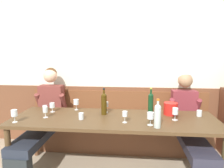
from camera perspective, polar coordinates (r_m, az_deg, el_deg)
room_wall_back at (r=3.57m, az=1.93°, el=5.62°), size 6.80×0.08×2.80m
wood_wainscot_panel at (r=3.67m, az=1.80°, el=-8.56°), size 6.80×0.03×1.00m
wall_bench at (r=3.55m, az=1.55°, el=-12.97°), size 2.92×0.42×0.94m
dining_table at (r=2.77m, az=0.54°, el=-10.53°), size 2.62×0.85×0.75m
person_right_seat at (r=3.35m, az=-18.07°, el=-8.04°), size 0.49×1.29×1.34m
person_center_right_seat at (r=3.18m, az=20.12°, el=-9.33°), size 0.47×1.29×1.29m
ice_bucket at (r=2.97m, az=15.54°, el=-6.43°), size 0.19×0.19×0.16m
wine_bottle_green_tall at (r=2.42m, az=12.22°, el=-8.20°), size 0.08×0.08×0.33m
wine_bottle_clear_water at (r=2.89m, az=10.41°, el=-5.06°), size 0.07×0.07×0.37m
wine_bottle_amber_mid at (r=2.85m, az=-2.19°, el=-5.15°), size 0.08×0.08×0.36m
wine_glass_near_bucket at (r=3.10m, az=-15.86°, el=-5.68°), size 0.07×0.07×0.13m
wine_glass_right_end at (r=2.96m, az=-1.71°, el=-5.64°), size 0.08×0.08×0.15m
wine_glass_left_end at (r=2.74m, az=16.71°, el=-7.15°), size 0.07×0.07×0.16m
wine_glass_mid_left at (r=3.12m, az=-9.66°, el=-4.95°), size 0.08×0.08×0.16m
wine_glass_by_bottle at (r=2.55m, az=3.49°, el=-8.23°), size 0.06×0.06×0.14m
wine_glass_mid_right at (r=2.81m, az=-24.91°, el=-7.28°), size 0.07×0.07×0.15m
wine_glass_center_front at (r=2.49m, az=10.35°, el=-8.47°), size 0.08×0.08×0.15m
wine_glass_center_rear at (r=2.86m, az=-17.58°, el=-6.79°), size 0.06×0.06×0.14m
water_tumbler_left at (r=3.03m, az=22.49°, el=-7.32°), size 0.07×0.07×0.08m
water_tumbler_right at (r=2.70m, az=-8.32°, el=-8.59°), size 0.06×0.06×0.08m
water_tumbler_center at (r=3.20m, az=-17.66°, el=-6.22°), size 0.07×0.07×0.08m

